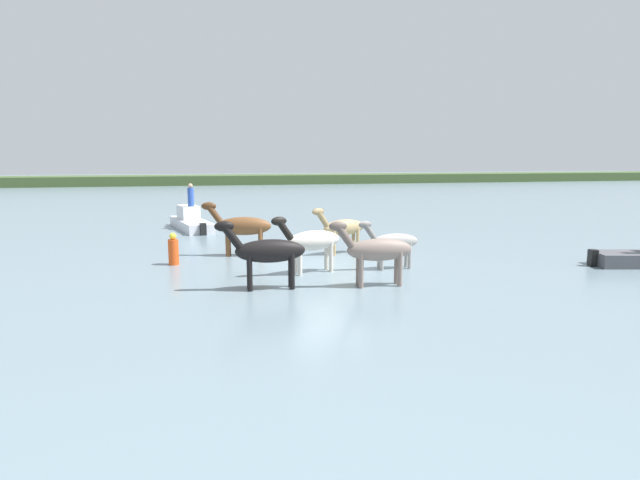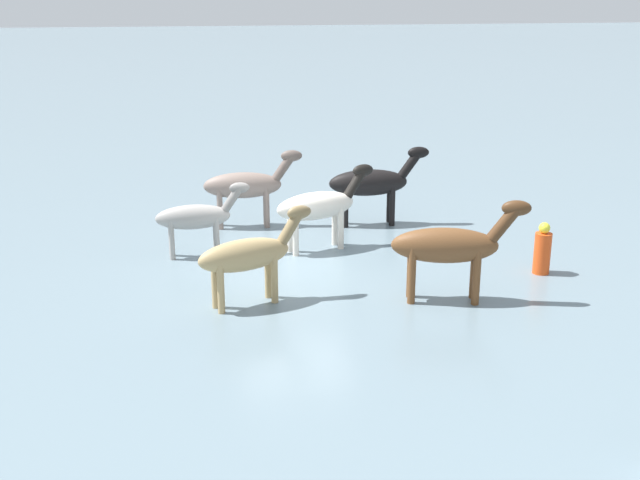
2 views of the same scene
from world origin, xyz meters
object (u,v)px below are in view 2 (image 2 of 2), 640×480
buoy_channel_marker (542,251)px  horse_lead (450,246)px  horse_chestnut_trailing (196,217)px  horse_mid_herd (246,185)px  horse_gray_outer (248,255)px  horse_dark_mare (319,206)px  horse_dun_straggler (372,183)px

buoy_channel_marker → horse_lead: bearing=25.9°
horse_chestnut_trailing → horse_mid_herd: bearing=55.7°
buoy_channel_marker → horse_gray_outer: bearing=7.3°
horse_dark_mare → horse_chestnut_trailing: horse_dark_mare is taller
horse_mid_herd → buoy_channel_marker: size_ratio=2.21×
horse_gray_outer → horse_dun_straggler: (-3.46, -4.88, 0.08)m
horse_dun_straggler → buoy_channel_marker: bearing=-53.7°
horse_dark_mare → buoy_channel_marker: size_ratio=2.17×
horse_dark_mare → horse_mid_herd: (1.55, -2.10, 0.02)m
horse_lead → buoy_channel_marker: bearing=37.1°
horse_gray_outer → buoy_channel_marker: (-6.34, -0.81, -0.51)m
horse_lead → buoy_channel_marker: 2.82m
horse_gray_outer → horse_dun_straggler: size_ratio=0.92×
horse_gray_outer → horse_mid_herd: bearing=67.2°
horse_lead → horse_gray_outer: horse_lead is taller
horse_gray_outer → horse_chestnut_trailing: 3.21m
horse_lead → horse_mid_herd: size_ratio=1.06×
horse_dun_straggler → buoy_channel_marker: 5.03m
horse_dun_straggler → buoy_channel_marker: horse_dun_straggler is taller
horse_gray_outer → buoy_channel_marker: size_ratio=2.07×
horse_mid_herd → buoy_channel_marker: bearing=-34.3°
horse_chestnut_trailing → horse_dark_mare: bearing=-3.1°
horse_lead → horse_dark_mare: 4.04m
horse_dark_mare → horse_mid_herd: 2.61m
horse_dun_straggler → horse_mid_herd: horse_dun_straggler is taller
horse_mid_herd → buoy_channel_marker: horse_mid_herd is taller
horse_lead → horse_gray_outer: (3.87, -0.39, -0.12)m
horse_lead → horse_mid_herd: bearing=133.9°
horse_lead → horse_mid_herd: horse_lead is taller
horse_dark_mare → horse_dun_straggler: horse_dun_straggler is taller
horse_chestnut_trailing → buoy_channel_marker: bearing=-20.8°
horse_chestnut_trailing → horse_mid_herd: 2.48m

